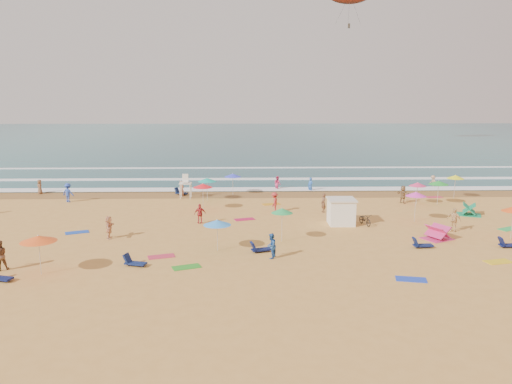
{
  "coord_description": "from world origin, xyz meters",
  "views": [
    {
      "loc": [
        -0.14,
        -39.4,
        10.17
      ],
      "look_at": [
        0.95,
        6.0,
        1.5
      ],
      "focal_mm": 35.0,
      "sensor_mm": 36.0,
      "label": 1
    }
  ],
  "objects": [
    {
      "name": "loungers",
      "position": [
        9.07,
        -3.6,
        0.17
      ],
      "size": [
        51.06,
        25.97,
        0.34
      ],
      "color": "#0E164A",
      "rests_on": "ground"
    },
    {
      "name": "towels",
      "position": [
        1.73,
        -3.74,
        0.01
      ],
      "size": [
        50.29,
        24.49,
        0.03
      ],
      "color": "red",
      "rests_on": "ground"
    },
    {
      "name": "ground",
      "position": [
        0.0,
        0.0,
        0.0
      ],
      "size": [
        220.0,
        220.0,
        0.0
      ],
      "primitive_type": "plane",
      "color": "gold",
      "rests_on": "ground"
    },
    {
      "name": "beach_umbrellas",
      "position": [
        0.9,
        0.76,
        2.13
      ],
      "size": [
        52.18,
        25.81,
        0.73
      ],
      "color": "#FF5A1A",
      "rests_on": "ground"
    },
    {
      "name": "cabana_roof",
      "position": [
        7.7,
        -0.26,
        2.06
      ],
      "size": [
        2.2,
        2.2,
        0.12
      ],
      "primitive_type": "cube",
      "color": "silver",
      "rests_on": "cabana"
    },
    {
      "name": "beachgoers",
      "position": [
        -3.16,
        3.91,
        0.83
      ],
      "size": [
        51.6,
        28.42,
        2.12
      ],
      "color": "#E3B777",
      "rests_on": "ground"
    },
    {
      "name": "ocean",
      "position": [
        0.0,
        84.0,
        0.0
      ],
      "size": [
        220.0,
        140.0,
        0.18
      ],
      "primitive_type": "cube",
      "color": "#0C4756",
      "rests_on": "ground"
    },
    {
      "name": "cabana",
      "position": [
        7.7,
        -0.26,
        1.0
      ],
      "size": [
        2.0,
        2.0,
        2.0
      ],
      "primitive_type": "cube",
      "color": "white",
      "rests_on": "ground"
    },
    {
      "name": "surf_foam",
      "position": [
        0.0,
        21.32,
        0.1
      ],
      "size": [
        200.0,
        18.7,
        0.05
      ],
      "color": "white",
      "rests_on": "ground"
    },
    {
      "name": "lifeguard_stand",
      "position": [
        -6.12,
        10.72,
        1.05
      ],
      "size": [
        1.2,
        1.2,
        2.1
      ],
      "primitive_type": null,
      "color": "white",
      "rests_on": "ground"
    },
    {
      "name": "wet_sand",
      "position": [
        0.0,
        12.5,
        0.01
      ],
      "size": [
        220.0,
        220.0,
        0.0
      ],
      "primitive_type": "plane",
      "color": "olive",
      "rests_on": "ground"
    },
    {
      "name": "bicycle",
      "position": [
        9.6,
        -0.56,
        0.46
      ],
      "size": [
        1.08,
        1.86,
        0.92
      ],
      "primitive_type": "imported",
      "rotation": [
        0.0,
        0.0,
        0.28
      ],
      "color": "black",
      "rests_on": "ground"
    },
    {
      "name": "popup_tents",
      "position": [
        16.72,
        -1.0,
        0.6
      ],
      "size": [
        8.14,
        9.72,
        1.2
      ],
      "color": "#CE2D74",
      "rests_on": "ground"
    }
  ]
}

